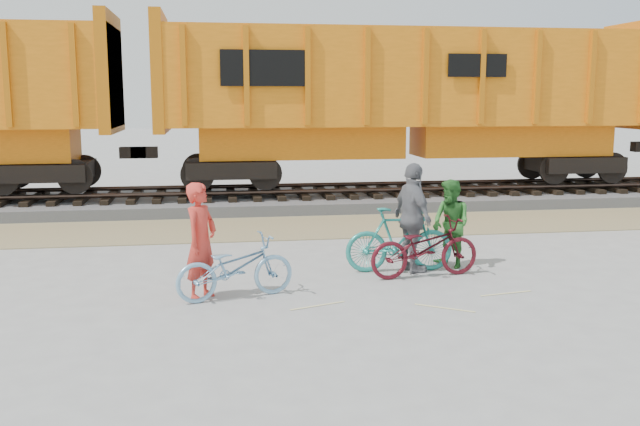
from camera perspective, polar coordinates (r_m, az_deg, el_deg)
The scene contains 11 objects.
ground at distance 11.47m, azimuth 4.19°, elevation -6.07°, with size 120.00×120.00×0.00m, color #9E9E99.
gravel_strip at distance 16.74m, azimuth -0.03°, elevation -1.10°, with size 120.00×3.00×0.02m, color #8E7D58.
ballast_bed at distance 20.14m, azimuth -1.55°, elevation 1.07°, with size 120.00×4.00×0.30m, color slate.
track at distance 20.09m, azimuth -1.56°, elevation 1.98°, with size 120.00×2.60×0.24m.
hopper_car_center at distance 20.55m, azimuth 7.10°, elevation 9.16°, with size 14.00×3.13×4.65m.
bicycle_blue at distance 10.87m, azimuth -6.80°, elevation -4.34°, with size 0.64×1.84×0.97m, color #7DAED2.
bicycle_teal at distance 12.50m, azimuth 6.36°, elevation -2.13°, with size 0.54×1.90×1.14m, color teal.
bicycle_maroon at distance 12.19m, azimuth 8.36°, elevation -2.75°, with size 0.68×1.94×1.02m, color #501019.
person_solo at distance 10.88m, azimuth -9.50°, elevation -2.22°, with size 0.65×0.42×1.77m, color red.
person_man at distance 12.94m, azimuth 10.43°, elevation -0.85°, with size 0.77×0.60×1.58m, color #2F732B.
person_woman at distance 12.45m, azimuth 7.43°, elevation -0.38°, with size 1.12×0.47×1.91m, color slate.
Camera 1 is at (-2.51, -10.77, 3.04)m, focal length 40.00 mm.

